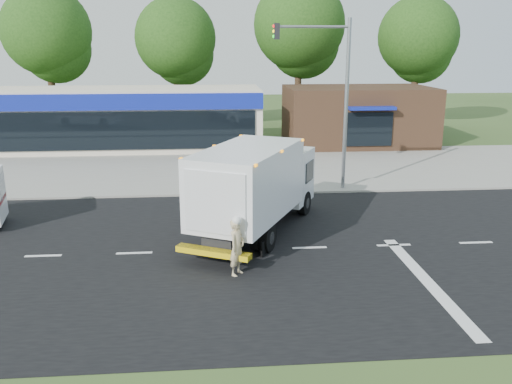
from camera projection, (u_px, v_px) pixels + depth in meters
ground at (309, 248)px, 18.78m from camera, size 120.00×120.00×0.00m
road_asphalt at (309, 248)px, 18.78m from camera, size 60.00×14.00×0.02m
sidewalk at (280, 187)px, 26.65m from camera, size 60.00×2.40×0.12m
parking_apron at (268, 163)px, 32.24m from camera, size 60.00×9.00×0.02m
lane_markings at (358, 261)px, 17.59m from camera, size 55.20×7.00×0.01m
ems_box_truck at (256, 182)px, 19.75m from camera, size 5.53×7.92×3.40m
emergency_worker at (237, 246)px, 16.39m from camera, size 0.70×0.77×1.88m
retail_strip_mall at (127, 118)px, 36.69m from camera, size 18.00×6.20×4.00m
brown_storefront at (358, 116)px, 38.03m from camera, size 10.00×6.70×4.00m
traffic_signal_pole at (333, 87)px, 24.99m from camera, size 3.51×0.25×8.00m
background_trees at (239, 38)px, 43.85m from camera, size 36.77×7.39×12.10m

